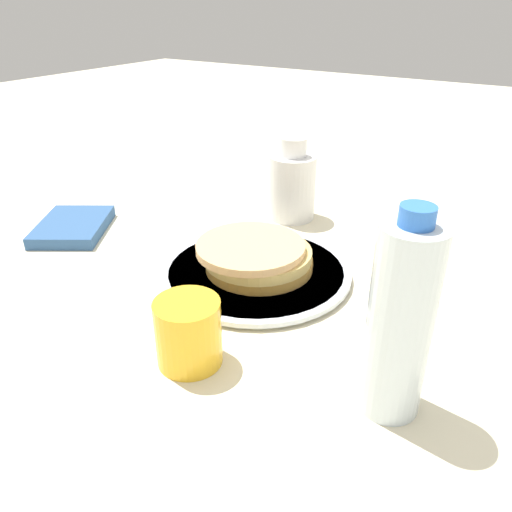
% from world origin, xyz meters
% --- Properties ---
extents(ground_plane, '(4.00, 4.00, 0.00)m').
position_xyz_m(ground_plane, '(0.00, 0.00, 0.00)').
color(ground_plane, beige).
extents(plate, '(0.28, 0.28, 0.01)m').
position_xyz_m(plate, '(0.02, -0.03, 0.01)').
color(plate, silver).
rests_on(plate, ground_plane).
extents(pancake_stack, '(0.17, 0.16, 0.04)m').
position_xyz_m(pancake_stack, '(0.02, -0.03, 0.03)').
color(pancake_stack, '#B48538').
rests_on(pancake_stack, plate).
extents(juice_glass, '(0.07, 0.07, 0.08)m').
position_xyz_m(juice_glass, '(0.23, 0.01, 0.04)').
color(juice_glass, yellow).
rests_on(juice_glass, ground_plane).
extents(cream_jug, '(0.08, 0.08, 0.15)m').
position_xyz_m(cream_jug, '(-0.20, -0.09, 0.06)').
color(cream_jug, white).
rests_on(cream_jug, ground_plane).
extents(water_bottle_near, '(0.06, 0.06, 0.22)m').
position_xyz_m(water_bottle_near, '(0.17, 0.23, 0.10)').
color(water_bottle_near, silver).
rests_on(water_bottle_near, ground_plane).
extents(napkin, '(0.18, 0.17, 0.02)m').
position_xyz_m(napkin, '(0.07, -0.38, 0.01)').
color(napkin, '#33598C').
rests_on(napkin, ground_plane).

